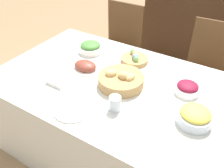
{
  "coord_description": "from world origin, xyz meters",
  "views": [
    {
      "loc": [
        0.68,
        -1.15,
        1.71
      ],
      "look_at": [
        0.02,
        -0.08,
        0.77
      ],
      "focal_mm": 38.0,
      "sensor_mm": 36.0,
      "label": 1
    }
  ],
  "objects_px": {
    "knife": "(92,118)",
    "beet_salad_bowl": "(187,88)",
    "fork": "(55,101)",
    "sideboard": "(201,28)",
    "pineapple_bowl": "(195,116)",
    "chair_far_right": "(206,70)",
    "ham_platter": "(85,67)",
    "drinking_cup": "(115,103)",
    "egg_basket": "(135,59)",
    "spoon": "(96,120)",
    "green_salad_bowl": "(91,47)",
    "chair_far_left": "(119,45)",
    "dinner_plate": "(73,109)",
    "butter_dish": "(57,82)",
    "bread_basket": "(121,80)"
  },
  "relations": [
    {
      "from": "sideboard",
      "to": "fork",
      "type": "xyz_separation_m",
      "value": [
        -0.37,
        -2.23,
        0.25
      ]
    },
    {
      "from": "chair_far_right",
      "to": "pineapple_bowl",
      "type": "xyz_separation_m",
      "value": [
        0.12,
        -0.99,
        0.28
      ]
    },
    {
      "from": "bread_basket",
      "to": "butter_dish",
      "type": "xyz_separation_m",
      "value": [
        -0.38,
        -0.22,
        -0.03
      ]
    },
    {
      "from": "pineapple_bowl",
      "to": "spoon",
      "type": "relative_size",
      "value": 1.13
    },
    {
      "from": "chair_far_right",
      "to": "drinking_cup",
      "type": "distance_m",
      "value": 1.21
    },
    {
      "from": "knife",
      "to": "beet_salad_bowl",
      "type": "bearing_deg",
      "value": 51.22
    },
    {
      "from": "chair_far_right",
      "to": "pineapple_bowl",
      "type": "distance_m",
      "value": 1.04
    },
    {
      "from": "drinking_cup",
      "to": "green_salad_bowl",
      "type": "bearing_deg",
      "value": 137.28
    },
    {
      "from": "chair_far_right",
      "to": "chair_far_left",
      "type": "relative_size",
      "value": 1.0
    },
    {
      "from": "ham_platter",
      "to": "drinking_cup",
      "type": "height_order",
      "value": "drinking_cup"
    },
    {
      "from": "dinner_plate",
      "to": "knife",
      "type": "height_order",
      "value": "dinner_plate"
    },
    {
      "from": "sideboard",
      "to": "knife",
      "type": "relative_size",
      "value": 8.0
    },
    {
      "from": "fork",
      "to": "knife",
      "type": "height_order",
      "value": "same"
    },
    {
      "from": "green_salad_bowl",
      "to": "butter_dish",
      "type": "relative_size",
      "value": 1.39
    },
    {
      "from": "beet_salad_bowl",
      "to": "green_salad_bowl",
      "type": "bearing_deg",
      "value": 172.33
    },
    {
      "from": "spoon",
      "to": "pineapple_bowl",
      "type": "bearing_deg",
      "value": 32.56
    },
    {
      "from": "egg_basket",
      "to": "drinking_cup",
      "type": "xyz_separation_m",
      "value": [
        0.15,
        -0.55,
        0.02
      ]
    },
    {
      "from": "chair_far_right",
      "to": "dinner_plate",
      "type": "relative_size",
      "value": 3.93
    },
    {
      "from": "bread_basket",
      "to": "dinner_plate",
      "type": "bearing_deg",
      "value": -107.85
    },
    {
      "from": "dinner_plate",
      "to": "sideboard",
      "type": "bearing_deg",
      "value": 84.14
    },
    {
      "from": "beet_salad_bowl",
      "to": "pineapple_bowl",
      "type": "distance_m",
      "value": 0.27
    },
    {
      "from": "fork",
      "to": "knife",
      "type": "xyz_separation_m",
      "value": [
        0.28,
        0.0,
        0.0
      ]
    },
    {
      "from": "green_salad_bowl",
      "to": "chair_far_left",
      "type": "bearing_deg",
      "value": 97.72
    },
    {
      "from": "chair_far_right",
      "to": "drinking_cup",
      "type": "height_order",
      "value": "chair_far_right"
    },
    {
      "from": "sideboard",
      "to": "chair_far_right",
      "type": "bearing_deg",
      "value": -72.54
    },
    {
      "from": "chair_far_left",
      "to": "green_salad_bowl",
      "type": "distance_m",
      "value": 0.7
    },
    {
      "from": "green_salad_bowl",
      "to": "ham_platter",
      "type": "bearing_deg",
      "value": -62.63
    },
    {
      "from": "ham_platter",
      "to": "butter_dish",
      "type": "relative_size",
      "value": 1.95
    },
    {
      "from": "chair_far_left",
      "to": "fork",
      "type": "xyz_separation_m",
      "value": [
        0.27,
        -1.27,
        0.24
      ]
    },
    {
      "from": "egg_basket",
      "to": "spoon",
      "type": "xyz_separation_m",
      "value": [
        0.11,
        -0.69,
        -0.02
      ]
    },
    {
      "from": "bread_basket",
      "to": "knife",
      "type": "relative_size",
      "value": 1.77
    },
    {
      "from": "fork",
      "to": "dinner_plate",
      "type": "bearing_deg",
      "value": -2.1
    },
    {
      "from": "green_salad_bowl",
      "to": "pineapple_bowl",
      "type": "height_order",
      "value": "pineapple_bowl"
    },
    {
      "from": "chair_far_left",
      "to": "knife",
      "type": "distance_m",
      "value": 1.4
    },
    {
      "from": "chair_far_right",
      "to": "sideboard",
      "type": "bearing_deg",
      "value": 105.56
    },
    {
      "from": "fork",
      "to": "spoon",
      "type": "bearing_deg",
      "value": -2.1
    },
    {
      "from": "chair_far_right",
      "to": "green_salad_bowl",
      "type": "relative_size",
      "value": 4.78
    },
    {
      "from": "knife",
      "to": "fork",
      "type": "bearing_deg",
      "value": 177.9
    },
    {
      "from": "fork",
      "to": "butter_dish",
      "type": "bearing_deg",
      "value": 126.16
    },
    {
      "from": "fork",
      "to": "sideboard",
      "type": "bearing_deg",
      "value": 78.46
    },
    {
      "from": "dinner_plate",
      "to": "spoon",
      "type": "distance_m",
      "value": 0.17
    },
    {
      "from": "drinking_cup",
      "to": "chair_far_left",
      "type": "bearing_deg",
      "value": 118.96
    },
    {
      "from": "ham_platter",
      "to": "drinking_cup",
      "type": "relative_size",
      "value": 2.87
    },
    {
      "from": "dinner_plate",
      "to": "knife",
      "type": "relative_size",
      "value": 1.33
    },
    {
      "from": "bread_basket",
      "to": "butter_dish",
      "type": "height_order",
      "value": "bread_basket"
    },
    {
      "from": "pineapple_bowl",
      "to": "spoon",
      "type": "distance_m",
      "value": 0.55
    },
    {
      "from": "knife",
      "to": "pineapple_bowl",
      "type": "bearing_deg",
      "value": 26.86
    },
    {
      "from": "fork",
      "to": "butter_dish",
      "type": "height_order",
      "value": "butter_dish"
    },
    {
      "from": "knife",
      "to": "drinking_cup",
      "type": "height_order",
      "value": "drinking_cup"
    },
    {
      "from": "egg_basket",
      "to": "butter_dish",
      "type": "relative_size",
      "value": 1.54
    }
  ]
}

